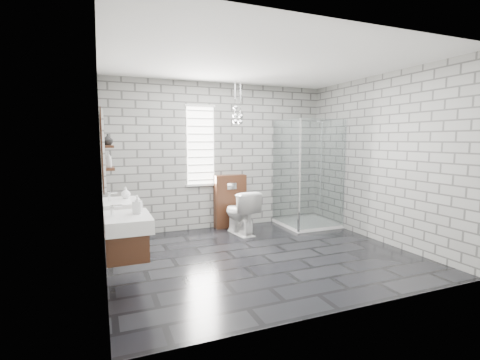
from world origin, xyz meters
TOP-DOWN VIEW (x-y plane):
  - floor at (0.00, 0.00)m, footprint 4.20×3.60m
  - ceiling at (0.00, 0.00)m, footprint 4.20×3.60m
  - wall_back at (0.00, 1.81)m, footprint 4.20×0.02m
  - wall_front at (0.00, -1.81)m, footprint 4.20×0.02m
  - wall_left at (-2.11, 0.00)m, footprint 0.02×3.60m
  - wall_right at (2.11, 0.00)m, footprint 0.02×3.60m
  - vanity_left at (-1.91, -0.54)m, footprint 0.47×0.70m
  - vanity_right at (-1.91, 0.45)m, footprint 0.47×0.70m
  - shelf_lower at (-2.03, -0.05)m, footprint 0.14×0.30m
  - shelf_upper at (-2.03, -0.05)m, footprint 0.14×0.30m
  - window at (-0.40, 1.78)m, footprint 0.56×0.05m
  - cistern_panel at (0.14, 1.70)m, footprint 0.60×0.20m
  - flush_plate at (0.14, 1.60)m, footprint 0.18×0.01m
  - shower_enclosure at (1.50, 1.18)m, footprint 1.00×1.00m
  - pendant_cluster at (0.16, 1.36)m, footprint 0.25×0.25m
  - toilet at (0.14, 1.18)m, footprint 0.53×0.81m
  - soap_bottle_a at (-1.76, -0.48)m, footprint 0.12×0.12m
  - soap_bottle_b at (-1.80, 0.61)m, footprint 0.14×0.14m
  - soap_bottle_c at (-2.02, -0.07)m, footprint 0.08×0.08m
  - vase at (-2.02, 0.07)m, footprint 0.16×0.16m

SIDE VIEW (x-z plane):
  - floor at x=0.00m, z-range -0.02..0.00m
  - toilet at x=0.14m, z-range 0.00..0.78m
  - cistern_panel at x=0.14m, z-range 0.00..1.00m
  - shower_enclosure at x=1.50m, z-range -0.51..1.52m
  - vanity_left at x=-1.91m, z-range -0.03..1.54m
  - vanity_right at x=-1.91m, z-range -0.03..1.54m
  - flush_plate at x=0.14m, z-range 0.74..0.86m
  - soap_bottle_b at x=-1.80m, z-range 0.85..1.01m
  - soap_bottle_a at x=-1.76m, z-range 0.85..1.05m
  - shelf_lower at x=-2.03m, z-range 1.31..1.33m
  - wall_back at x=0.00m, z-range 0.00..2.70m
  - wall_front at x=0.00m, z-range 0.00..2.70m
  - wall_left at x=-2.11m, z-range 0.00..2.70m
  - wall_right at x=2.11m, z-range 0.00..2.70m
  - soap_bottle_c at x=-2.02m, z-range 1.33..1.52m
  - window at x=-0.40m, z-range 0.81..2.29m
  - shelf_upper at x=-2.03m, z-range 1.57..1.59m
  - vase at x=-2.02m, z-range 1.59..1.73m
  - pendant_cluster at x=0.16m, z-range 1.68..2.46m
  - ceiling at x=0.00m, z-range 2.70..2.72m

